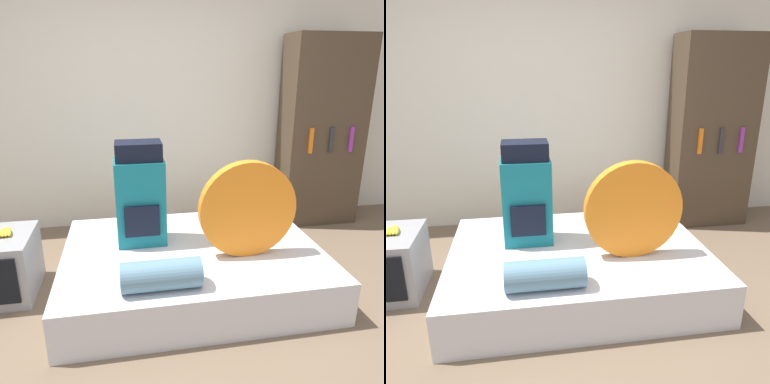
# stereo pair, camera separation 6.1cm
# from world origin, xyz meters

# --- Properties ---
(ground_plane) EXTENTS (16.00, 16.00, 0.00)m
(ground_plane) POSITION_xyz_m (0.00, 0.00, 0.00)
(ground_plane) COLOR brown
(wall_back) EXTENTS (8.00, 0.05, 2.60)m
(wall_back) POSITION_xyz_m (0.00, 2.01, 1.30)
(wall_back) COLOR silver
(wall_back) RESTS_ON ground_plane
(bed) EXTENTS (1.95, 1.42, 0.33)m
(bed) POSITION_xyz_m (0.19, 0.61, 0.16)
(bed) COLOR silver
(bed) RESTS_ON ground_plane
(backpack) EXTENTS (0.37, 0.30, 0.80)m
(backpack) POSITION_xyz_m (-0.18, 0.79, 0.71)
(backpack) COLOR #14707F
(backpack) RESTS_ON bed
(tent_bag) EXTENTS (0.71, 0.09, 0.71)m
(tent_bag) POSITION_xyz_m (0.56, 0.43, 0.68)
(tent_bag) COLOR orange
(tent_bag) RESTS_ON bed
(sleeping_roll) EXTENTS (0.50, 0.19, 0.19)m
(sleeping_roll) POSITION_xyz_m (-0.10, 0.08, 0.42)
(sleeping_roll) COLOR #5B849E
(sleeping_roll) RESTS_ON bed
(banana_bunch) EXTENTS (0.13, 0.17, 0.04)m
(banana_bunch) POSITION_xyz_m (-1.18, 0.78, 0.49)
(banana_bunch) COLOR yellow
(banana_bunch) RESTS_ON television
(bookshelf) EXTENTS (0.83, 0.43, 1.97)m
(bookshelf) POSITION_xyz_m (1.79, 1.71, 0.98)
(bookshelf) COLOR #473828
(bookshelf) RESTS_ON ground_plane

